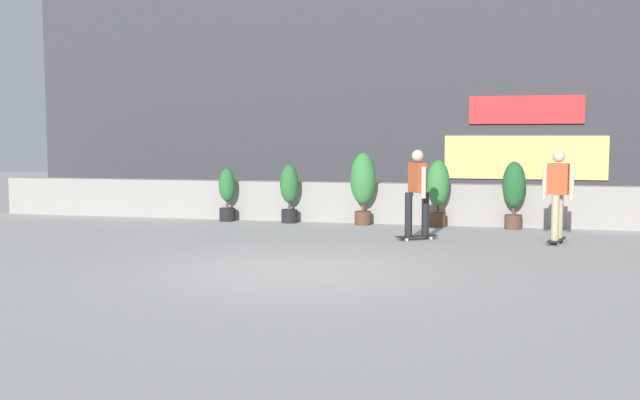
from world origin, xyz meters
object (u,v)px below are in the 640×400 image
(potted_plant_4, at_px, (514,190))
(skater_far_left, at_px, (417,190))
(skater_far_right, at_px, (558,192))
(potted_plant_3, at_px, (438,189))
(potted_plant_2, at_px, (363,183))
(potted_plant_1, at_px, (289,191))
(potted_plant_0, at_px, (227,193))

(potted_plant_4, xyz_separation_m, skater_far_left, (-1.82, -2.04, 0.13))
(skater_far_left, distance_m, skater_far_right, 2.53)
(potted_plant_3, relative_size, skater_far_left, 0.85)
(potted_plant_2, bearing_deg, potted_plant_1, -180.00)
(potted_plant_3, xyz_separation_m, skater_far_left, (-0.25, -2.04, 0.11))
(potted_plant_3, bearing_deg, skater_far_left, -96.93)
(potted_plant_1, height_order, skater_far_left, skater_far_left)
(potted_plant_1, relative_size, potted_plant_2, 0.82)
(skater_far_right, bearing_deg, potted_plant_4, 110.46)
(potted_plant_2, distance_m, potted_plant_3, 1.63)
(potted_plant_2, bearing_deg, potted_plant_0, 180.00)
(potted_plant_0, relative_size, potted_plant_1, 0.93)
(skater_far_right, bearing_deg, potted_plant_1, 161.18)
(skater_far_left, bearing_deg, potted_plant_3, 83.07)
(potted_plant_1, bearing_deg, skater_far_right, -18.82)
(potted_plant_1, bearing_deg, potted_plant_4, 0.00)
(potted_plant_3, distance_m, skater_far_left, 2.06)
(potted_plant_0, bearing_deg, skater_far_left, -24.23)
(potted_plant_2, height_order, skater_far_right, skater_far_right)
(potted_plant_2, relative_size, potted_plant_4, 1.12)
(potted_plant_1, distance_m, potted_plant_2, 1.69)
(potted_plant_0, relative_size, skater_far_left, 0.71)
(potted_plant_4, relative_size, skater_far_right, 0.84)
(skater_far_left, xyz_separation_m, skater_far_right, (2.53, 0.14, 0.00))
(potted_plant_2, xyz_separation_m, potted_plant_3, (1.62, 0.00, -0.10))
(potted_plant_2, relative_size, skater_far_right, 0.93)
(potted_plant_4, height_order, skater_far_left, skater_far_left)
(skater_far_left, bearing_deg, skater_far_right, 3.08)
(potted_plant_0, xyz_separation_m, skater_far_left, (4.53, -2.04, 0.30))
(potted_plant_1, distance_m, potted_plant_4, 4.87)
(potted_plant_0, relative_size, skater_far_right, 0.71)
(potted_plant_1, relative_size, potted_plant_4, 0.92)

